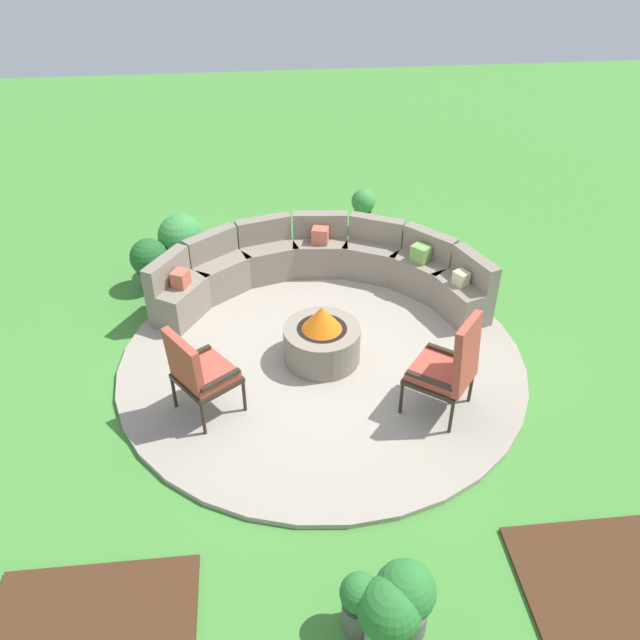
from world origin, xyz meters
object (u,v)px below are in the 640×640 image
fire_pit (322,339)px  potted_plant_2 (150,262)px  lounge_chair_front_right (450,366)px  potted_plant_1 (389,614)px  lounge_chair_front_left (198,371)px  potted_plant_3 (359,602)px  curved_stone_bench (321,268)px  potted_plant_4 (182,242)px  potted_plant_5 (363,207)px  potted_plant_0 (404,598)px

fire_pit → potted_plant_2: bearing=138.8°
lounge_chair_front_right → potted_plant_1: (-1.03, -2.30, -0.29)m
lounge_chair_front_left → potted_plant_3: lounge_chair_front_left is taller
fire_pit → lounge_chair_front_left: lounge_chair_front_left is taller
curved_stone_bench → potted_plant_4: (-1.79, 0.69, 0.10)m
lounge_chair_front_left → potted_plant_3: (1.23, -2.39, -0.30)m
potted_plant_2 → potted_plant_5: 3.29m
potted_plant_5 → potted_plant_2: bearing=-156.1°
lounge_chair_front_right → potted_plant_0: (-0.89, -2.20, -0.27)m
potted_plant_1 → potted_plant_4: bearing=108.3°
lounge_chair_front_left → lounge_chair_front_right: size_ratio=0.88×
curved_stone_bench → potted_plant_2: (-2.19, 0.37, 0.01)m
fire_pit → potted_plant_0: 3.18m
potted_plant_0 → potted_plant_3: 0.33m
lounge_chair_front_left → potted_plant_2: size_ratio=1.46×
lounge_chair_front_left → potted_plant_2: (-0.76, 2.54, -0.22)m
lounge_chair_front_right → fire_pit: bearing=87.4°
potted_plant_3 → fire_pit: bearing=88.9°
potted_plant_0 → potted_plant_2: potted_plant_2 is taller
potted_plant_5 → potted_plant_0: bearing=-96.3°
potted_plant_3 → curved_stone_bench: bearing=87.5°
potted_plant_0 → potted_plant_2: (-2.31, 4.97, 0.02)m
lounge_chair_front_left → potted_plant_0: 2.90m
potted_plant_0 → curved_stone_bench: bearing=91.5°
potted_plant_0 → potted_plant_5: 6.34m
potted_plant_1 → potted_plant_2: bearing=113.3°
lounge_chair_front_right → potted_plant_2: (-3.20, 2.77, -0.25)m
curved_stone_bench → potted_plant_3: bearing=-92.5°
fire_pit → lounge_chair_front_right: bearing=-40.0°
lounge_chair_front_left → potted_plant_5: 4.48m
potted_plant_2 → potted_plant_4: potted_plant_4 is taller
potted_plant_0 → potted_plant_5: size_ratio=1.05×
lounge_chair_front_right → potted_plant_1: size_ratio=1.80×
fire_pit → potted_plant_4: potted_plant_4 is taller
fire_pit → lounge_chair_front_right: size_ratio=0.73×
curved_stone_bench → potted_plant_3: size_ratio=7.21×
potted_plant_4 → curved_stone_bench: bearing=-21.1°
potted_plant_4 → potted_plant_3: bearing=-73.2°
lounge_chair_front_left → potted_plant_1: lounge_chair_front_left is taller
potted_plant_1 → potted_plant_2: size_ratio=0.92×
potted_plant_1 → potted_plant_5: bearing=82.6°
potted_plant_0 → potted_plant_1: (-0.13, -0.10, -0.02)m
lounge_chair_front_left → potted_plant_0: bearing=-3.9°
fire_pit → curved_stone_bench: 1.44m
potted_plant_2 → potted_plant_5: (3.01, 1.33, -0.02)m
potted_plant_1 → lounge_chair_front_right: bearing=66.0°
potted_plant_3 → potted_plant_4: (-1.59, 5.25, 0.17)m
lounge_chair_front_right → potted_plant_1: lounge_chair_front_right is taller
lounge_chair_front_right → potted_plant_2: 4.24m
potted_plant_3 → potted_plant_1: bearing=-35.8°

